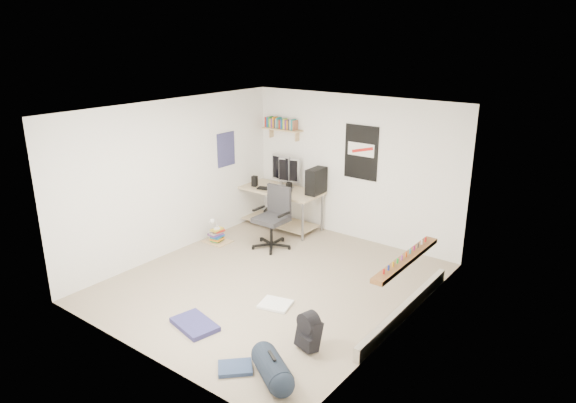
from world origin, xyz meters
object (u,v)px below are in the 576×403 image
Objects in this scene: desk at (279,208)px; duffel_bag at (272,368)px; book_stack at (217,234)px; backpack at (309,334)px; office_chair at (271,220)px.

duffel_bag is (2.71, -3.57, -0.22)m from desk.
book_stack is (-3.10, 2.34, 0.01)m from duffel_bag.
duffel_bag is at bearing -73.87° from backpack.
duffel_bag is (2.21, -2.72, -0.35)m from office_chair.
office_chair is 2.95× the size of backpack.
office_chair is at bearing -34.91° from desk.
duffel_bag is at bearing -51.67° from office_chair.
desk is at bearing 120.24° from office_chair.
desk is at bearing 158.29° from duffel_bag.
office_chair is (0.51, -0.84, 0.12)m from desk.
desk is 3.95m from backpack.
backpack is 0.69m from duffel_bag.
backpack is 3.50m from book_stack.
duffel_bag is (0.01, -0.68, -0.06)m from backpack.
desk is 4.65× the size of backpack.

